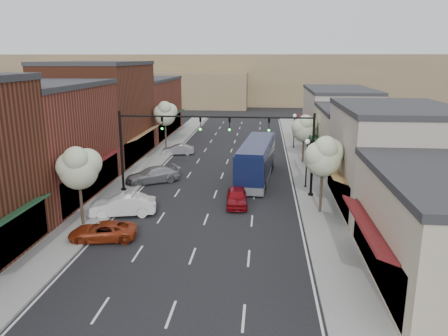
% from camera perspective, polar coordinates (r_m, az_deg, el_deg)
% --- Properties ---
extents(ground, '(160.00, 160.00, 0.00)m').
position_cam_1_polar(ground, '(29.76, -2.88, -8.09)').
color(ground, black).
rests_on(ground, ground).
extents(sidewalk_left, '(2.80, 73.00, 0.15)m').
position_cam_1_polar(sidewalk_left, '(48.71, -9.61, 0.72)').
color(sidewalk_left, gray).
rests_on(sidewalk_left, ground).
extents(sidewalk_right, '(2.80, 73.00, 0.15)m').
position_cam_1_polar(sidewalk_right, '(47.30, 10.48, 0.27)').
color(sidewalk_right, gray).
rests_on(sidewalk_right, ground).
extents(curb_left, '(0.25, 73.00, 0.17)m').
position_cam_1_polar(curb_left, '(48.37, -8.00, 0.68)').
color(curb_left, gray).
rests_on(curb_left, ground).
extents(curb_right, '(0.25, 73.00, 0.17)m').
position_cam_1_polar(curb_right, '(47.19, 8.78, 0.31)').
color(curb_right, gray).
rests_on(curb_right, ground).
extents(bldg_left_midnear, '(10.14, 14.10, 9.40)m').
position_cam_1_polar(bldg_left_midnear, '(38.50, -23.12, 3.16)').
color(bldg_left_midnear, brown).
rests_on(bldg_left_midnear, ground).
extents(bldg_left_midfar, '(10.14, 14.10, 10.90)m').
position_cam_1_polar(bldg_left_midfar, '(50.99, -15.83, 7.07)').
color(bldg_left_midfar, '#5E2C1B').
rests_on(bldg_left_midfar, ground).
extents(bldg_left_far, '(10.14, 18.10, 8.40)m').
position_cam_1_polar(bldg_left_far, '(66.20, -10.81, 7.80)').
color(bldg_left_far, brown).
rests_on(bldg_left_far, ground).
extents(bldg_right_midnear, '(9.14, 12.10, 7.90)m').
position_cam_1_polar(bldg_right_midnear, '(35.40, 21.09, 1.22)').
color(bldg_right_midnear, '#A69A8F').
rests_on(bldg_right_midnear, ground).
extents(bldg_right_midfar, '(9.14, 12.10, 6.40)m').
position_cam_1_polar(bldg_right_midfar, '(46.97, 17.16, 3.63)').
color(bldg_right_midfar, '#B8AD92').
rests_on(bldg_right_midfar, ground).
extents(bldg_right_far, '(9.14, 16.10, 7.40)m').
position_cam_1_polar(bldg_right_far, '(60.51, 14.59, 6.53)').
color(bldg_right_far, '#A69A8F').
rests_on(bldg_right_far, ground).
extents(hill_far, '(120.00, 30.00, 12.00)m').
position_cam_1_polar(hill_far, '(117.43, 3.42, 11.63)').
color(hill_far, '#7A6647').
rests_on(hill_far, ground).
extents(hill_near, '(50.00, 20.00, 8.00)m').
position_cam_1_polar(hill_near, '(109.41, -10.24, 10.19)').
color(hill_near, '#7A6647').
rests_on(hill_near, ground).
extents(signal_mast_right, '(8.22, 0.46, 7.00)m').
position_cam_1_polar(signal_mast_right, '(35.90, 7.79, 3.39)').
color(signal_mast_right, black).
rests_on(signal_mast_right, ground).
extents(signal_mast_left, '(8.22, 0.46, 7.00)m').
position_cam_1_polar(signal_mast_left, '(37.14, -9.84, 3.68)').
color(signal_mast_left, black).
rests_on(signal_mast_left, ground).
extents(tree_right_near, '(2.85, 2.65, 5.95)m').
position_cam_1_polar(tree_right_near, '(32.22, 12.91, 1.61)').
color(tree_right_near, '#47382B').
rests_on(tree_right_near, ground).
extents(tree_right_far, '(2.85, 2.65, 5.43)m').
position_cam_1_polar(tree_right_far, '(47.94, 10.48, 5.24)').
color(tree_right_far, '#47382B').
rests_on(tree_right_far, ground).
extents(tree_left_near, '(2.85, 2.65, 5.69)m').
position_cam_1_polar(tree_left_near, '(30.65, -18.46, 0.15)').
color(tree_left_near, '#47382B').
rests_on(tree_left_near, ground).
extents(tree_left_far, '(2.85, 2.65, 6.13)m').
position_cam_1_polar(tree_left_far, '(54.99, -7.68, 7.12)').
color(tree_left_far, '#47382B').
rests_on(tree_left_far, ground).
extents(lamp_post_near, '(0.44, 0.44, 4.44)m').
position_cam_1_polar(lamp_post_near, '(38.82, 10.78, 1.65)').
color(lamp_post_near, black).
rests_on(lamp_post_near, ground).
extents(lamp_post_far, '(0.44, 0.44, 4.44)m').
position_cam_1_polar(lamp_post_far, '(55.98, 9.17, 5.54)').
color(lamp_post_far, black).
rests_on(lamp_post_far, ground).
extents(coach_bus, '(3.69, 12.05, 3.63)m').
position_cam_1_polar(coach_bus, '(41.40, 4.26, 1.07)').
color(coach_bus, '#0E1639').
rests_on(coach_bus, ground).
extents(red_hatchback, '(1.91, 4.14, 1.38)m').
position_cam_1_polar(red_hatchback, '(34.21, 1.68, -3.83)').
color(red_hatchback, maroon).
rests_on(red_hatchback, ground).
extents(parked_car_a, '(4.54, 2.68, 1.18)m').
position_cam_1_polar(parked_car_a, '(29.00, -15.56, -7.98)').
color(parked_car_a, maroon).
rests_on(parked_car_a, ground).
extents(parked_car_b, '(5.04, 2.64, 1.58)m').
position_cam_1_polar(parked_car_b, '(32.94, -13.11, -4.75)').
color(parked_car_b, white).
rests_on(parked_car_b, ground).
extents(parked_car_c, '(5.37, 4.37, 1.46)m').
position_cam_1_polar(parked_car_c, '(40.93, -9.33, -0.91)').
color(parked_car_c, '#9A9A9F').
rests_on(parked_car_c, ground).
extents(parked_car_e, '(3.96, 1.96, 1.25)m').
position_cam_1_polar(parked_car_e, '(52.36, -6.06, 2.40)').
color(parked_car_e, '#A9A8AD').
rests_on(parked_car_e, ground).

